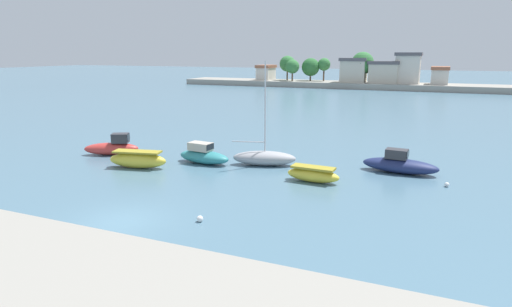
{
  "coord_description": "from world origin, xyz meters",
  "views": [
    {
      "loc": [
        13.51,
        -15.25,
        7.92
      ],
      "look_at": [
        1.78,
        12.47,
        0.82
      ],
      "focal_mm": 30.19,
      "sensor_mm": 36.0,
      "label": 1
    }
  ],
  "objects_px": {
    "moored_boat_4": "(313,174)",
    "mooring_buoy_0": "(200,219)",
    "moored_boat_0": "(113,147)",
    "moored_boat_2": "(204,156)",
    "mooring_buoy_1": "(447,185)",
    "moored_boat_1": "(138,160)",
    "moored_boat_5": "(400,165)",
    "moored_boat_3": "(264,158)"
  },
  "relations": [
    {
      "from": "moored_boat_0",
      "to": "moored_boat_1",
      "type": "xyz_separation_m",
      "value": [
        4.35,
        -2.47,
        -0.01
      ]
    },
    {
      "from": "mooring_buoy_0",
      "to": "moored_boat_0",
      "type": "bearing_deg",
      "value": 144.91
    },
    {
      "from": "moored_boat_4",
      "to": "mooring_buoy_0",
      "type": "height_order",
      "value": "moored_boat_4"
    },
    {
      "from": "moored_boat_1",
      "to": "moored_boat_3",
      "type": "bearing_deg",
      "value": 15.55
    },
    {
      "from": "moored_boat_1",
      "to": "mooring_buoy_0",
      "type": "distance_m",
      "value": 11.38
    },
    {
      "from": "moored_boat_2",
      "to": "moored_boat_0",
      "type": "bearing_deg",
      "value": -170.62
    },
    {
      "from": "moored_boat_2",
      "to": "moored_boat_1",
      "type": "bearing_deg",
      "value": -134.73
    },
    {
      "from": "moored_boat_0",
      "to": "moored_boat_2",
      "type": "distance_m",
      "value": 7.96
    },
    {
      "from": "moored_boat_0",
      "to": "moored_boat_1",
      "type": "relative_size",
      "value": 1.01
    },
    {
      "from": "moored_boat_1",
      "to": "moored_boat_3",
      "type": "height_order",
      "value": "moored_boat_3"
    },
    {
      "from": "moored_boat_3",
      "to": "moored_boat_5",
      "type": "xyz_separation_m",
      "value": [
        9.13,
        1.71,
        0.01
      ]
    },
    {
      "from": "moored_boat_2",
      "to": "mooring_buoy_1",
      "type": "xyz_separation_m",
      "value": [
        16.38,
        0.73,
        -0.43
      ]
    },
    {
      "from": "moored_boat_1",
      "to": "mooring_buoy_1",
      "type": "relative_size",
      "value": 15.27
    },
    {
      "from": "moored_boat_4",
      "to": "mooring_buoy_1",
      "type": "distance_m",
      "value": 8.04
    },
    {
      "from": "moored_boat_4",
      "to": "mooring_buoy_1",
      "type": "xyz_separation_m",
      "value": [
        7.74,
        2.13,
        -0.33
      ]
    },
    {
      "from": "moored_boat_2",
      "to": "moored_boat_5",
      "type": "xyz_separation_m",
      "value": [
        13.43,
        2.92,
        -0.02
      ]
    },
    {
      "from": "moored_boat_1",
      "to": "moored_boat_4",
      "type": "distance_m",
      "value": 12.33
    },
    {
      "from": "mooring_buoy_1",
      "to": "mooring_buoy_0",
      "type": "bearing_deg",
      "value": -135.9
    },
    {
      "from": "mooring_buoy_0",
      "to": "mooring_buoy_1",
      "type": "bearing_deg",
      "value": 44.1
    },
    {
      "from": "moored_boat_1",
      "to": "moored_boat_3",
      "type": "distance_m",
      "value": 8.92
    },
    {
      "from": "moored_boat_1",
      "to": "mooring_buoy_0",
      "type": "xyz_separation_m",
      "value": [
        9.02,
        -6.93,
        -0.44
      ]
    },
    {
      "from": "mooring_buoy_0",
      "to": "mooring_buoy_1",
      "type": "distance_m",
      "value": 15.25
    },
    {
      "from": "moored_boat_2",
      "to": "mooring_buoy_0",
      "type": "xyz_separation_m",
      "value": [
        5.43,
        -9.88,
        -0.42
      ]
    },
    {
      "from": "moored_boat_0",
      "to": "moored_boat_2",
      "type": "relative_size",
      "value": 1.02
    },
    {
      "from": "moored_boat_1",
      "to": "moored_boat_2",
      "type": "bearing_deg",
      "value": 27.13
    },
    {
      "from": "moored_boat_4",
      "to": "moored_boat_0",
      "type": "bearing_deg",
      "value": -179.76
    },
    {
      "from": "moored_boat_2",
      "to": "mooring_buoy_1",
      "type": "bearing_deg",
      "value": 8.45
    },
    {
      "from": "moored_boat_0",
      "to": "mooring_buoy_0",
      "type": "bearing_deg",
      "value": -60.73
    },
    {
      "from": "mooring_buoy_0",
      "to": "mooring_buoy_1",
      "type": "relative_size",
      "value": 1.09
    },
    {
      "from": "moored_boat_0",
      "to": "moored_boat_2",
      "type": "xyz_separation_m",
      "value": [
        7.94,
        0.48,
        -0.03
      ]
    },
    {
      "from": "moored_boat_1",
      "to": "moored_boat_5",
      "type": "relative_size",
      "value": 0.85
    },
    {
      "from": "moored_boat_2",
      "to": "moored_boat_4",
      "type": "bearing_deg",
      "value": -3.28
    },
    {
      "from": "mooring_buoy_0",
      "to": "mooring_buoy_1",
      "type": "height_order",
      "value": "mooring_buoy_0"
    },
    {
      "from": "moored_boat_0",
      "to": "moored_boat_5",
      "type": "relative_size",
      "value": 0.86
    },
    {
      "from": "moored_boat_1",
      "to": "mooring_buoy_1",
      "type": "height_order",
      "value": "moored_boat_1"
    },
    {
      "from": "moored_boat_0",
      "to": "moored_boat_4",
      "type": "xyz_separation_m",
      "value": [
        16.58,
        -0.91,
        -0.14
      ]
    },
    {
      "from": "moored_boat_0",
      "to": "moored_boat_5",
      "type": "xyz_separation_m",
      "value": [
        21.38,
        3.4,
        -0.05
      ]
    },
    {
      "from": "moored_boat_2",
      "to": "mooring_buoy_0",
      "type": "bearing_deg",
      "value": -55.32
    },
    {
      "from": "moored_boat_5",
      "to": "mooring_buoy_1",
      "type": "height_order",
      "value": "moored_boat_5"
    },
    {
      "from": "moored_boat_2",
      "to": "mooring_buoy_1",
      "type": "height_order",
      "value": "moored_boat_2"
    },
    {
      "from": "moored_boat_0",
      "to": "mooring_buoy_1",
      "type": "bearing_deg",
      "value": -22.77
    },
    {
      "from": "moored_boat_0",
      "to": "mooring_buoy_0",
      "type": "distance_m",
      "value": 16.35
    }
  ]
}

